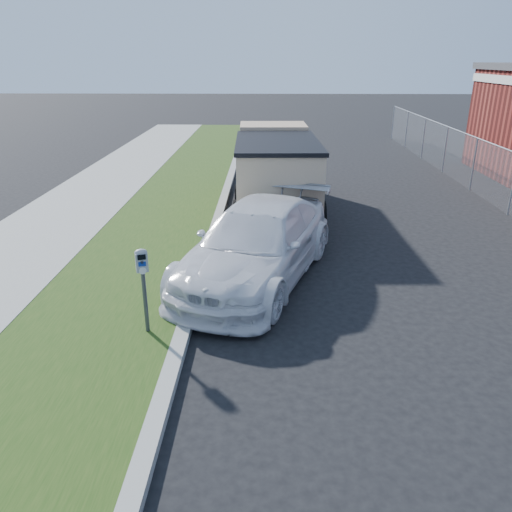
{
  "coord_description": "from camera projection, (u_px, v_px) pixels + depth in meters",
  "views": [
    {
      "loc": [
        -1.22,
        -7.44,
        4.37
      ],
      "look_at": [
        -1.4,
        1.0,
        1.0
      ],
      "focal_mm": 35.0,
      "sensor_mm": 36.0,
      "label": 1
    }
  ],
  "objects": [
    {
      "name": "streetside",
      "position": [
        58.0,
        278.0,
        10.45
      ],
      "size": [
        6.12,
        50.0,
        0.15
      ],
      "color": "gray",
      "rests_on": "ground"
    },
    {
      "name": "ground",
      "position": [
        337.0,
        333.0,
        8.51
      ],
      "size": [
        120.0,
        120.0,
        0.0
      ],
      "primitive_type": "plane",
      "color": "black",
      "rests_on": "ground"
    },
    {
      "name": "white_wagon",
      "position": [
        258.0,
        242.0,
        10.42
      ],
      "size": [
        3.85,
        5.77,
        1.55
      ],
      "primitive_type": "imported",
      "rotation": [
        0.0,
        0.0,
        -0.34
      ],
      "color": "silver",
      "rests_on": "ground"
    },
    {
      "name": "parking_meter",
      "position": [
        143.0,
        273.0,
        7.92
      ],
      "size": [
        0.23,
        0.19,
        1.45
      ],
      "rotation": [
        0.0,
        0.0,
        0.33
      ],
      "color": "#3F4247",
      "rests_on": "ground"
    },
    {
      "name": "dump_truck",
      "position": [
        275.0,
        166.0,
        15.05
      ],
      "size": [
        2.56,
        6.04,
        2.33
      ],
      "rotation": [
        0.0,
        0.0,
        0.03
      ],
      "color": "black",
      "rests_on": "ground"
    }
  ]
}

